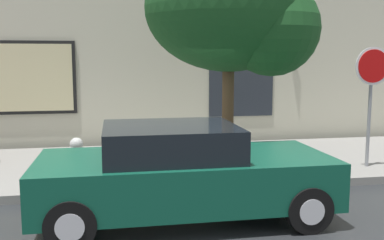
% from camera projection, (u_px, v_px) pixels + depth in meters
% --- Properties ---
extents(ground_plane, '(60.00, 60.00, 0.00)m').
position_uv_depth(ground_plane, '(167.00, 217.00, 6.46)').
color(ground_plane, '#282B2D').
extents(sidewalk, '(20.00, 4.00, 0.15)m').
position_uv_depth(sidewalk, '(150.00, 165.00, 9.37)').
color(sidewalk, gray).
rests_on(sidewalk, ground).
extents(building_facade, '(20.00, 0.67, 7.00)m').
position_uv_depth(building_facade, '(139.00, 16.00, 11.35)').
color(building_facade, beige).
rests_on(building_facade, ground).
extents(parked_car, '(4.20, 1.92, 1.39)m').
position_uv_depth(parked_car, '(182.00, 172.00, 6.33)').
color(parked_car, '#0F4C38').
rests_on(parked_car, ground).
extents(fire_hydrant, '(0.30, 0.44, 0.83)m').
position_uv_depth(fire_hydrant, '(77.00, 161.00, 7.60)').
color(fire_hydrant, white).
rests_on(fire_hydrant, sidewalk).
extents(street_tree, '(3.14, 2.67, 4.31)m').
position_uv_depth(street_tree, '(238.00, 13.00, 8.03)').
color(street_tree, '#4C3823').
rests_on(street_tree, sidewalk).
extents(stop_sign, '(0.76, 0.10, 2.43)m').
position_uv_depth(stop_sign, '(372.00, 83.00, 8.70)').
color(stop_sign, gray).
rests_on(stop_sign, sidewalk).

